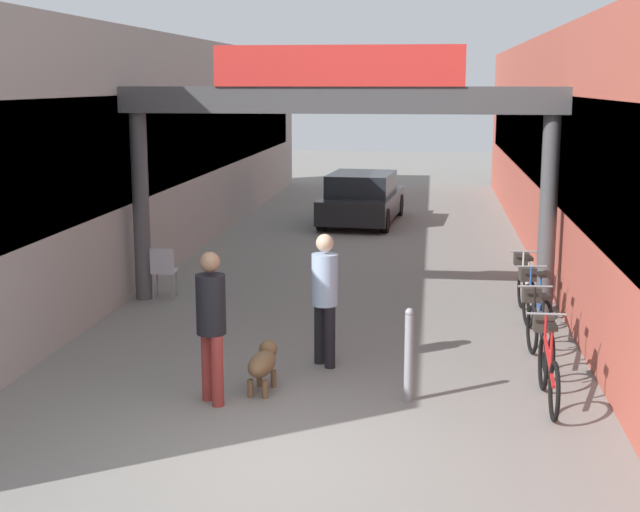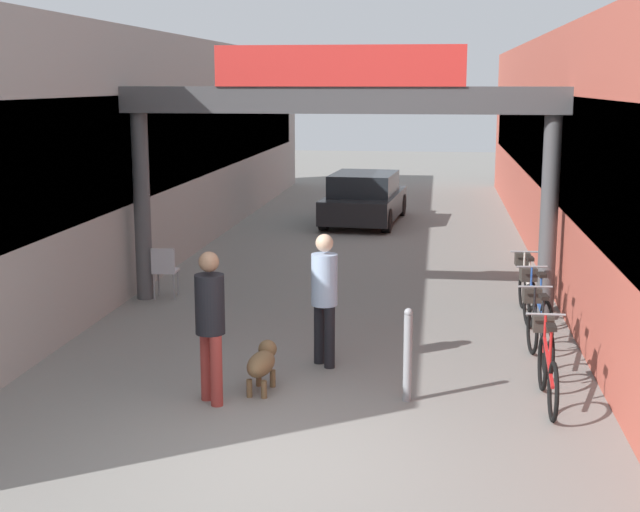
{
  "view_description": "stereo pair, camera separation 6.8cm",
  "coord_description": "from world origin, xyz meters",
  "px_view_note": "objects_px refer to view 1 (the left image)",
  "views": [
    {
      "loc": [
        1.51,
        -8.18,
        3.65
      ],
      "look_at": [
        0.0,
        3.74,
        1.3
      ],
      "focal_mm": 50.0,
      "sensor_mm": 36.0,
      "label": 1
    },
    {
      "loc": [
        1.58,
        -8.17,
        3.65
      ],
      "look_at": [
        0.0,
        3.74,
        1.3
      ],
      "focal_mm": 50.0,
      "sensor_mm": 36.0,
      "label": 2
    }
  ],
  "objects_px": {
    "cafe_chair_aluminium_nearer": "(163,268)",
    "parked_car_black": "(362,199)",
    "dog_on_leash": "(263,362)",
    "bollard_post_metal": "(409,354)",
    "bicycle_silver_farthest": "(526,287)",
    "bicycle_black_second": "(538,331)",
    "pedestrian_companion": "(325,291)",
    "bicycle_blue_third": "(535,306)",
    "bicycle_red_nearest": "(548,365)",
    "pedestrian_with_dog": "(211,317)"
  },
  "relations": [
    {
      "from": "bicycle_red_nearest",
      "to": "bollard_post_metal",
      "type": "bearing_deg",
      "value": -172.89
    },
    {
      "from": "cafe_chair_aluminium_nearer",
      "to": "dog_on_leash",
      "type": "bearing_deg",
      "value": -59.51
    },
    {
      "from": "bicycle_black_second",
      "to": "cafe_chair_aluminium_nearer",
      "type": "xyz_separation_m",
      "value": [
        -5.95,
        2.81,
        0.1
      ]
    },
    {
      "from": "bicycle_black_second",
      "to": "bollard_post_metal",
      "type": "xyz_separation_m",
      "value": [
        -1.66,
        -1.67,
        0.13
      ]
    },
    {
      "from": "pedestrian_companion",
      "to": "bicycle_blue_third",
      "type": "relative_size",
      "value": 1.04
    },
    {
      "from": "bicycle_black_second",
      "to": "bicycle_silver_farthest",
      "type": "bearing_deg",
      "value": 88.15
    },
    {
      "from": "pedestrian_companion",
      "to": "dog_on_leash",
      "type": "xyz_separation_m",
      "value": [
        -0.62,
        -1.06,
        -0.65
      ]
    },
    {
      "from": "pedestrian_companion",
      "to": "parked_car_black",
      "type": "relative_size",
      "value": 0.42
    },
    {
      "from": "dog_on_leash",
      "to": "bollard_post_metal",
      "type": "bearing_deg",
      "value": -4.45
    },
    {
      "from": "bicycle_red_nearest",
      "to": "bicycle_blue_third",
      "type": "bearing_deg",
      "value": 86.64
    },
    {
      "from": "bicycle_silver_farthest",
      "to": "bollard_post_metal",
      "type": "relative_size",
      "value": 1.52
    },
    {
      "from": "bollard_post_metal",
      "to": "cafe_chair_aluminium_nearer",
      "type": "bearing_deg",
      "value": 133.82
    },
    {
      "from": "dog_on_leash",
      "to": "bicycle_black_second",
      "type": "distance_m",
      "value": 3.73
    },
    {
      "from": "pedestrian_companion",
      "to": "bicycle_black_second",
      "type": "relative_size",
      "value": 1.04
    },
    {
      "from": "pedestrian_with_dog",
      "to": "bicycle_silver_farthest",
      "type": "xyz_separation_m",
      "value": [
        3.98,
        4.56,
        -0.59
      ]
    },
    {
      "from": "dog_on_leash",
      "to": "bollard_post_metal",
      "type": "distance_m",
      "value": 1.76
    },
    {
      "from": "bicycle_black_second",
      "to": "cafe_chair_aluminium_nearer",
      "type": "distance_m",
      "value": 6.58
    },
    {
      "from": "dog_on_leash",
      "to": "bicycle_silver_farthest",
      "type": "xyz_separation_m",
      "value": [
        3.48,
        4.07,
        0.09
      ]
    },
    {
      "from": "bollard_post_metal",
      "to": "parked_car_black",
      "type": "relative_size",
      "value": 0.27
    },
    {
      "from": "dog_on_leash",
      "to": "cafe_chair_aluminium_nearer",
      "type": "xyz_separation_m",
      "value": [
        -2.55,
        4.34,
        0.19
      ]
    },
    {
      "from": "bollard_post_metal",
      "to": "dog_on_leash",
      "type": "bearing_deg",
      "value": 175.55
    },
    {
      "from": "dog_on_leash",
      "to": "bicycle_silver_farthest",
      "type": "distance_m",
      "value": 5.36
    },
    {
      "from": "bicycle_silver_farthest",
      "to": "parked_car_black",
      "type": "height_order",
      "value": "parked_car_black"
    },
    {
      "from": "bicycle_black_second",
      "to": "pedestrian_with_dog",
      "type": "bearing_deg",
      "value": -152.63
    },
    {
      "from": "bicycle_red_nearest",
      "to": "bicycle_black_second",
      "type": "relative_size",
      "value": 1.0
    },
    {
      "from": "bollard_post_metal",
      "to": "cafe_chair_aluminium_nearer",
      "type": "distance_m",
      "value": 6.2
    },
    {
      "from": "bicycle_black_second",
      "to": "bicycle_blue_third",
      "type": "distance_m",
      "value": 1.35
    },
    {
      "from": "bicycle_blue_third",
      "to": "bicycle_silver_farthest",
      "type": "distance_m",
      "value": 1.2
    },
    {
      "from": "pedestrian_companion",
      "to": "cafe_chair_aluminium_nearer",
      "type": "relative_size",
      "value": 1.96
    },
    {
      "from": "pedestrian_with_dog",
      "to": "bollard_post_metal",
      "type": "height_order",
      "value": "pedestrian_with_dog"
    },
    {
      "from": "dog_on_leash",
      "to": "bicycle_red_nearest",
      "type": "height_order",
      "value": "bicycle_red_nearest"
    },
    {
      "from": "dog_on_leash",
      "to": "bicycle_silver_farthest",
      "type": "relative_size",
      "value": 0.46
    },
    {
      "from": "pedestrian_with_dog",
      "to": "pedestrian_companion",
      "type": "relative_size",
      "value": 1.02
    },
    {
      "from": "pedestrian_companion",
      "to": "bicycle_red_nearest",
      "type": "distance_m",
      "value": 2.95
    },
    {
      "from": "pedestrian_with_dog",
      "to": "bicycle_black_second",
      "type": "xyz_separation_m",
      "value": [
        3.9,
        2.02,
        -0.59
      ]
    },
    {
      "from": "dog_on_leash",
      "to": "bicycle_silver_farthest",
      "type": "bearing_deg",
      "value": 49.51
    },
    {
      "from": "bicycle_black_second",
      "to": "cafe_chair_aluminium_nearer",
      "type": "height_order",
      "value": "bicycle_black_second"
    },
    {
      "from": "bicycle_red_nearest",
      "to": "bicycle_silver_farthest",
      "type": "relative_size",
      "value": 1.0
    },
    {
      "from": "pedestrian_companion",
      "to": "dog_on_leash",
      "type": "distance_m",
      "value": 1.39
    },
    {
      "from": "dog_on_leash",
      "to": "bicycle_blue_third",
      "type": "relative_size",
      "value": 0.46
    },
    {
      "from": "dog_on_leash",
      "to": "bicycle_black_second",
      "type": "xyz_separation_m",
      "value": [
        3.4,
        1.53,
        0.09
      ]
    },
    {
      "from": "cafe_chair_aluminium_nearer",
      "to": "parked_car_black",
      "type": "distance_m",
      "value": 9.2
    },
    {
      "from": "bicycle_blue_third",
      "to": "pedestrian_with_dog",
      "type": "bearing_deg",
      "value": -139.98
    },
    {
      "from": "bollard_post_metal",
      "to": "cafe_chair_aluminium_nearer",
      "type": "xyz_separation_m",
      "value": [
        -4.29,
        4.47,
        -0.02
      ]
    },
    {
      "from": "pedestrian_with_dog",
      "to": "bollard_post_metal",
      "type": "distance_m",
      "value": 2.31
    },
    {
      "from": "bicycle_silver_farthest",
      "to": "parked_car_black",
      "type": "bearing_deg",
      "value": 110.24
    },
    {
      "from": "cafe_chair_aluminium_nearer",
      "to": "bicycle_silver_farthest",
      "type": "bearing_deg",
      "value": -2.49
    },
    {
      "from": "pedestrian_companion",
      "to": "bicycle_silver_farthest",
      "type": "relative_size",
      "value": 1.03
    },
    {
      "from": "bicycle_red_nearest",
      "to": "bollard_post_metal",
      "type": "xyz_separation_m",
      "value": [
        -1.6,
        -0.2,
        0.13
      ]
    },
    {
      "from": "pedestrian_companion",
      "to": "bollard_post_metal",
      "type": "relative_size",
      "value": 1.57
    }
  ]
}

